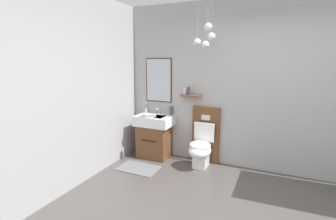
{
  "coord_description": "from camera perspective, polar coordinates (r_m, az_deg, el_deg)",
  "views": [
    {
      "loc": [
        0.25,
        -2.3,
        1.83
      ],
      "look_at": [
        -1.45,
        1.45,
        0.96
      ],
      "focal_mm": 26.24,
      "sensor_mm": 36.0,
      "label": 1
    }
  ],
  "objects": [
    {
      "name": "wall_left",
      "position": [
        3.51,
        -24.28,
        3.51
      ],
      "size": [
        0.12,
        3.85,
        2.75
      ],
      "primitive_type": "cube",
      "color": "#A8A8AA",
      "rests_on": "ground"
    },
    {
      "name": "vanity_sink_left",
      "position": [
        4.62,
        -3.15,
        -5.83
      ],
      "size": [
        0.67,
        0.48,
        0.79
      ],
      "color": "brown",
      "rests_on": "ground"
    },
    {
      "name": "folded_hand_towel",
      "position": [
        4.41,
        -4.51,
        -1.37
      ],
      "size": [
        0.22,
        0.16,
        0.04
      ],
      "primitive_type": "cube",
      "color": "white",
      "rests_on": "vanity_sink_left"
    },
    {
      "name": "soap_dispenser",
      "position": [
        4.54,
        0.78,
        -0.14
      ],
      "size": [
        0.06,
        0.06,
        0.2
      ],
      "color": "#4C4C51",
      "rests_on": "vanity_sink_left"
    },
    {
      "name": "toilet",
      "position": [
        4.3,
        8.07,
        -7.88
      ],
      "size": [
        0.48,
        0.63,
        1.0
      ],
      "color": "brown",
      "rests_on": "ground"
    },
    {
      "name": "bath_mat",
      "position": [
        4.29,
        -6.82,
        -13.26
      ],
      "size": [
        0.68,
        0.44,
        0.01
      ],
      "primitive_type": "cube",
      "color": "slate",
      "rests_on": "ground"
    },
    {
      "name": "toothbrush_cup",
      "position": [
        4.76,
        -5.05,
        0.02
      ],
      "size": [
        0.07,
        0.07,
        0.21
      ],
      "color": "silver",
      "rests_on": "vanity_sink_left"
    },
    {
      "name": "tap_on_left_sink",
      "position": [
        4.65,
        -2.22,
        -0.03
      ],
      "size": [
        0.03,
        0.13,
        0.11
      ],
      "color": "silver",
      "rests_on": "vanity_sink_left"
    },
    {
      "name": "wall_back",
      "position": [
        4.19,
        20.71,
        5.03
      ],
      "size": [
        4.87,
        0.65,
        2.75
      ],
      "color": "#A8A8AA",
      "rests_on": "ground"
    }
  ]
}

